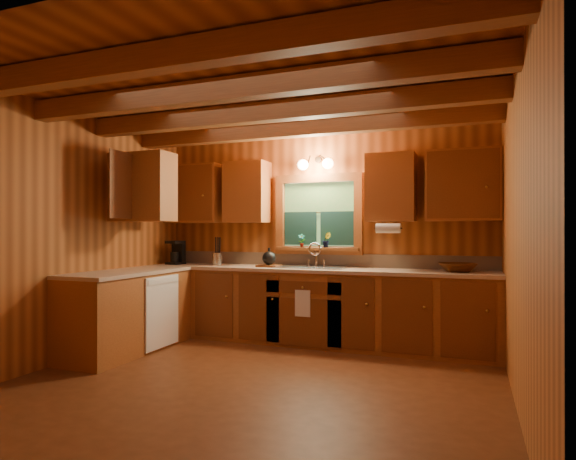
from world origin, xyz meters
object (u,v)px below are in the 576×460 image
at_px(coffee_maker, 177,253).
at_px(cutting_board, 269,266).
at_px(sink, 312,271).
at_px(wicker_basket, 457,267).

relative_size(coffee_maker, cutting_board, 1.14).
bearing_deg(cutting_board, sink, 10.20).
bearing_deg(wicker_basket, cutting_board, -178.49).
bearing_deg(sink, wicker_basket, -0.00).
height_order(coffee_maker, wicker_basket, coffee_maker).
bearing_deg(wicker_basket, coffee_maker, -179.48).
height_order(sink, wicker_basket, sink).
xyz_separation_m(cutting_board, wicker_basket, (2.18, 0.06, 0.04)).
bearing_deg(coffee_maker, wicker_basket, 7.40).
bearing_deg(coffee_maker, cutting_board, 5.80).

